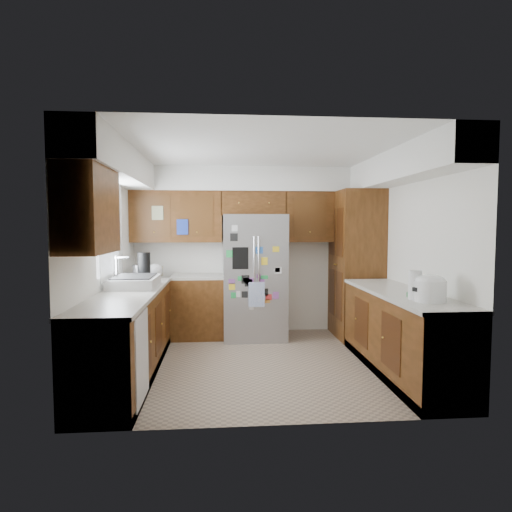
# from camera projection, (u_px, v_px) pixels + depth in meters

# --- Properties ---
(floor) EXTENTS (3.60, 3.60, 0.00)m
(floor) POSITION_uv_depth(u_px,v_px,m) (262.00, 363.00, 5.11)
(floor) COLOR tan
(floor) RESTS_ON ground
(room_shell) EXTENTS (3.64, 3.24, 2.52)m
(room_shell) POSITION_uv_depth(u_px,v_px,m) (251.00, 211.00, 5.33)
(room_shell) COLOR white
(room_shell) RESTS_ON ground
(left_counter_run) EXTENTS (1.36, 3.20, 0.92)m
(left_counter_run) POSITION_uv_depth(u_px,v_px,m) (146.00, 330.00, 4.99)
(left_counter_run) COLOR #3D230B
(left_counter_run) RESTS_ON ground
(right_counter_run) EXTENTS (0.63, 2.25, 0.92)m
(right_counter_run) POSITION_uv_depth(u_px,v_px,m) (401.00, 336.00, 4.73)
(right_counter_run) COLOR #3D230B
(right_counter_run) RESTS_ON ground
(pantry) EXTENTS (0.60, 0.90, 2.15)m
(pantry) POSITION_uv_depth(u_px,v_px,m) (356.00, 264.00, 6.30)
(pantry) COLOR #3D230B
(pantry) RESTS_ON ground
(fridge) EXTENTS (0.90, 0.79, 1.80)m
(fridge) POSITION_uv_depth(u_px,v_px,m) (254.00, 277.00, 6.24)
(fridge) COLOR #939397
(fridge) RESTS_ON ground
(bridge_cabinet) EXTENTS (0.96, 0.34, 0.35)m
(bridge_cabinet) POSITION_uv_depth(u_px,v_px,m) (253.00, 203.00, 6.39)
(bridge_cabinet) COLOR #3D230B
(bridge_cabinet) RESTS_ON fridge
(fridge_top_items) EXTENTS (0.76, 0.27, 0.27)m
(fridge_top_items) POSITION_uv_depth(u_px,v_px,m) (245.00, 183.00, 6.33)
(fridge_top_items) COLOR blue
(fridge_top_items) RESTS_ON bridge_cabinet
(sink_assembly) EXTENTS (0.52, 0.70, 0.37)m
(sink_assembly) POSITION_uv_depth(u_px,v_px,m) (134.00, 282.00, 5.01)
(sink_assembly) COLOR silver
(sink_assembly) RESTS_ON left_counter_run
(left_counter_clutter) EXTENTS (0.37, 0.91, 0.38)m
(left_counter_clutter) POSITION_uv_depth(u_px,v_px,m) (147.00, 270.00, 5.72)
(left_counter_clutter) COLOR black
(left_counter_clutter) RESTS_ON left_counter_run
(rice_cooker) EXTENTS (0.30, 0.29, 0.26)m
(rice_cooker) POSITION_uv_depth(u_px,v_px,m) (430.00, 287.00, 4.06)
(rice_cooker) COLOR white
(rice_cooker) RESTS_ON right_counter_run
(paper_towel) EXTENTS (0.13, 0.13, 0.29)m
(paper_towel) POSITION_uv_depth(u_px,v_px,m) (415.00, 285.00, 4.17)
(paper_towel) COLOR white
(paper_towel) RESTS_ON right_counter_run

